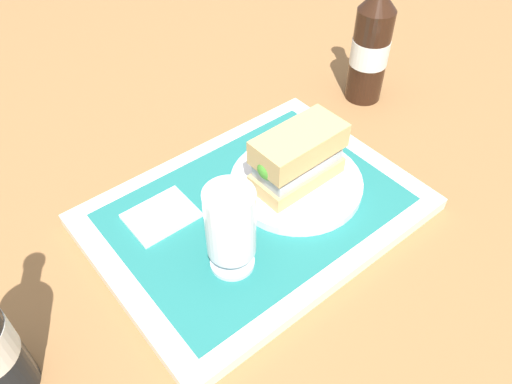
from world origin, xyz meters
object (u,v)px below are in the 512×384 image
Objects in this scene: beer_glass at (231,228)px; second_bottle at (371,44)px; plate at (296,183)px; sandwich at (296,158)px.

second_bottle reaches higher than beer_glass.
second_bottle is at bearing -157.19° from plate.
second_bottle reaches higher than sandwich.
plate is at bearing -180.00° from sandwich.
plate is at bearing -161.68° from beer_glass.
second_bottle is (-0.27, -0.11, 0.08)m from plate.
plate is 1.52× the size of beer_glass.
sandwich is 0.51× the size of second_bottle.
sandwich is (0.00, 0.00, 0.05)m from plate.
beer_glass is 0.47× the size of second_bottle.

